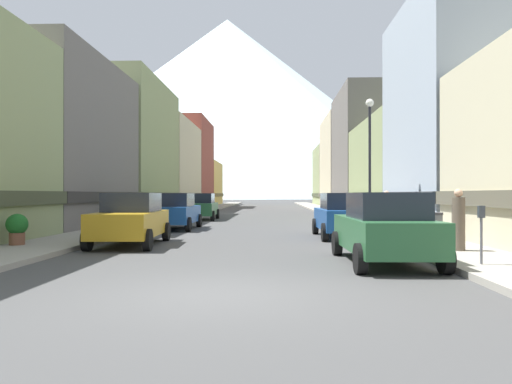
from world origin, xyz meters
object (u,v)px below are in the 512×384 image
Objects in this scene: car_right_0 at (384,228)px; pedestrian_1 at (386,211)px; potted_plant_0 at (117,214)px; potted_plant_2 at (17,227)px; car_right_1 at (343,215)px; streetlamp_right at (370,144)px; trash_bin_right at (434,227)px; car_left_0 at (131,219)px; potted_plant_1 at (115,217)px; car_left_1 at (175,211)px; parking_meter_near at (481,226)px; pedestrian_2 at (458,222)px; car_left_2 at (201,207)px; pedestrian_0 at (145,210)px.

car_right_0 is 10.73m from pedestrian_1.
potted_plant_2 is (0.00, -9.72, -0.02)m from potted_plant_0.
streetlamp_right is at bearing 58.08° from car_right_1.
car_right_1 is 4.53× the size of trash_bin_right.
car_left_0 reaches higher than potted_plant_1.
trash_bin_right is at bearing -0.19° from car_left_0.
car_left_1 reaches higher than potted_plant_2.
pedestrian_1 is (13.25, -2.01, 0.25)m from potted_plant_0.
parking_meter_near is (1.95, -8.28, 0.11)m from car_right_1.
car_left_1 is at bearing 143.65° from trash_bin_right.
potted_plant_0 is 0.57× the size of pedestrian_2.
pedestrian_1 reaches higher than car_left_0.
car_left_2 reaches higher than trash_bin_right.
trash_bin_right is 0.56× the size of pedestrian_1.
potted_plant_1 is 13.03m from streetlamp_right.
potted_plant_1 is at bearing 168.95° from streetlamp_right.
pedestrian_0 is at bearing 73.96° from potted_plant_0.
car_right_1 reaches higher than potted_plant_0.
potted_plant_2 is (-3.20, -17.49, -0.21)m from car_left_2.
trash_bin_right is at bearing -31.10° from potted_plant_1.
pedestrian_0 is 0.26× the size of streetlamp_right.
pedestrian_1 is 1.01× the size of pedestrian_2.
car_left_0 is 1.01× the size of car_right_0.
car_left_1 is at bearing 70.10° from potted_plant_2.
pedestrian_2 reaches higher than potted_plant_0.
streetlamp_right is at bearing 92.13° from parking_meter_near.
car_right_1 is 4.06m from trash_bin_right.
car_right_1 is at bearing -25.69° from potted_plant_0.
pedestrian_2 reaches higher than trash_bin_right.
pedestrian_1 reaches higher than car_right_0.
potted_plant_1 is 0.14× the size of streetlamp_right.
car_right_1 is 8.50m from parking_meter_near.
potted_plant_2 is at bearing -90.00° from potted_plant_0.
trash_bin_right is at bearing -32.02° from potted_plant_0.
pedestrian_2 is (-0.00, -8.76, -0.01)m from pedestrian_1.
car_left_1 is 0.99× the size of car_right_0.
car_right_0 is 3.34× the size of parking_meter_near.
car_left_2 reaches higher than potted_plant_2.
streetlamp_right reaches higher than pedestrian_0.
potted_plant_0 is at bearing 167.62° from streetlamp_right.
car_right_0 is at bearing -28.55° from car_left_0.
car_left_1 is 4.45× the size of potted_plant_0.
car_left_0 is 7.44m from car_left_1.
car_right_1 is (7.60, -12.97, 0.00)m from car_left_2.
potted_plant_0 is (-10.80, 12.45, -0.19)m from car_right_0.
car_left_0 is 5.33× the size of potted_plant_1.
potted_plant_2 reaches higher than potted_plant_1.
car_left_2 is 1.00× the size of car_right_1.
car_right_0 reaches higher than potted_plant_0.
pedestrian_1 reaches higher than pedestrian_0.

